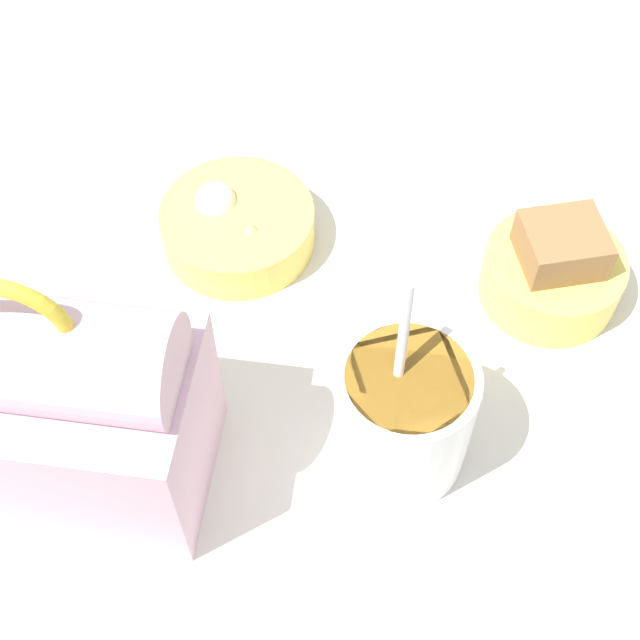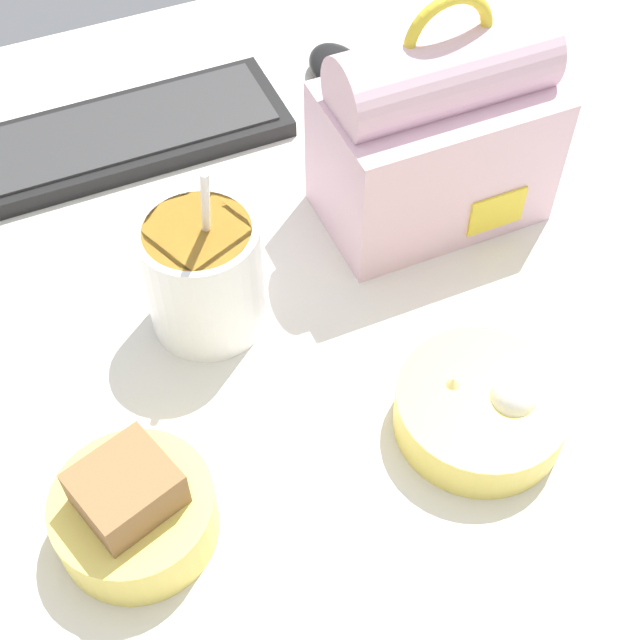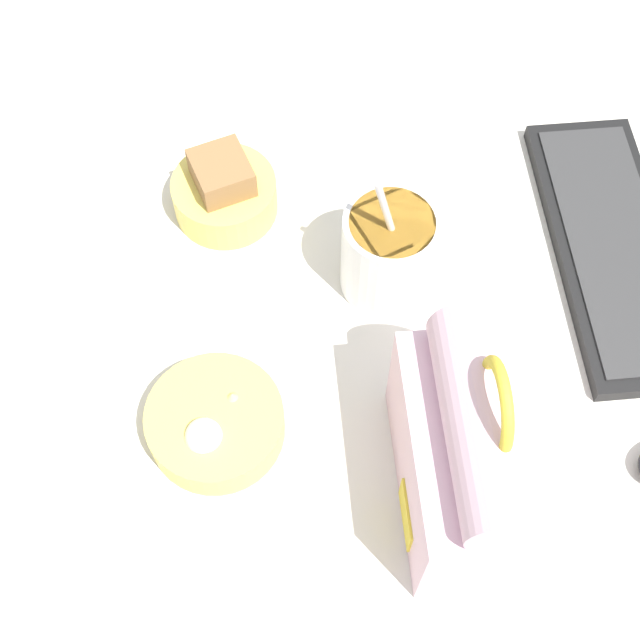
{
  "view_description": "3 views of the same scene",
  "coord_description": "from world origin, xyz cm",
  "px_view_note": "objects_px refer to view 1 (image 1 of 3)",
  "views": [
    {
      "loc": [
        -2.77,
        39.07,
        63.02
      ],
      "look_at": [
        2.63,
        0.36,
        7.0
      ],
      "focal_mm": 50.0,
      "sensor_mm": 36.0,
      "label": 1
    },
    {
      "loc": [
        -14.96,
        -39.67,
        62.43
      ],
      "look_at": [
        2.63,
        0.36,
        7.0
      ],
      "focal_mm": 50.0,
      "sensor_mm": 36.0,
      "label": 2
    },
    {
      "loc": [
        45.53,
        -3.55,
        83.94
      ],
      "look_at": [
        2.63,
        0.36,
        7.0
      ],
      "focal_mm": 50.0,
      "sensor_mm": 36.0,
      "label": 3
    }
  ],
  "objects_px": {
    "lunch_bag": "(51,406)",
    "bento_bowl_snacks": "(238,226)",
    "bento_bowl_sandwich": "(553,271)",
    "soup_cup": "(403,415)"
  },
  "relations": [
    {
      "from": "lunch_bag",
      "to": "bento_bowl_snacks",
      "type": "xyz_separation_m",
      "value": [
        -0.08,
        -0.23,
        -0.07
      ]
    },
    {
      "from": "lunch_bag",
      "to": "bento_bowl_sandwich",
      "type": "xyz_separation_m",
      "value": [
        -0.35,
        -0.21,
        -0.06
      ]
    },
    {
      "from": "bento_bowl_sandwich",
      "to": "lunch_bag",
      "type": "bearing_deg",
      "value": 31.28
    },
    {
      "from": "lunch_bag",
      "to": "soup_cup",
      "type": "height_order",
      "value": "lunch_bag"
    },
    {
      "from": "lunch_bag",
      "to": "bento_bowl_sandwich",
      "type": "relative_size",
      "value": 1.96
    },
    {
      "from": "lunch_bag",
      "to": "bento_bowl_snacks",
      "type": "height_order",
      "value": "lunch_bag"
    },
    {
      "from": "lunch_bag",
      "to": "bento_bowl_snacks",
      "type": "relative_size",
      "value": 1.7
    },
    {
      "from": "soup_cup",
      "to": "bento_bowl_snacks",
      "type": "height_order",
      "value": "soup_cup"
    },
    {
      "from": "soup_cup",
      "to": "bento_bowl_sandwich",
      "type": "bearing_deg",
      "value": -123.9
    },
    {
      "from": "soup_cup",
      "to": "bento_bowl_sandwich",
      "type": "distance_m",
      "value": 0.2
    }
  ]
}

